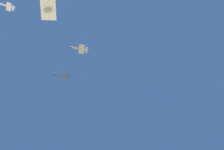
{
  "coord_description": "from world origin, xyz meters",
  "views": [
    {
      "loc": [
        -26.24,
        76.89,
        3.88
      ],
      "look_at": [
        4.71,
        50.25,
        80.15
      ],
      "focal_mm": 31.15,
      "sensor_mm": 36.0,
      "label": 1
    }
  ],
  "objects": [
    {
      "name": "chase_jet_left_wing",
      "position": [
        62.46,
        134.32,
        200.48
      ],
      "size": [
        9.04,
        15.14,
        4.0
      ],
      "rotation": [
        0.0,
        0.0,
        1.21
      ],
      "color": "silver"
    },
    {
      "name": "chase_jet_lead",
      "position": [
        33.48,
        60.43,
        154.13
      ],
      "size": [
        10.18,
        14.59,
        4.0
      ],
      "rotation": [
        0.0,
        0.0,
        1.05
      ],
      "color": "#999EA3"
    },
    {
      "name": "chase_jet_right_wing",
      "position": [
        57.35,
        58.12,
        144.15
      ],
      "size": [
        10.05,
        14.66,
        4.0
      ],
      "rotation": [
        0.0,
        0.0,
        1.07
      ],
      "color": "#38478C"
    }
  ]
}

